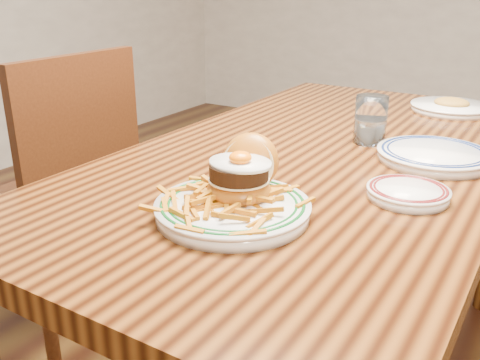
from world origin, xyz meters
The scene contains 7 objects.
table centered at (0.00, 0.00, 0.66)m, with size 0.85×1.60×0.75m.
chair_left centered at (-0.83, -0.14, 0.51)m, with size 0.45×0.45×0.95m.
main_plate centered at (0.02, -0.43, 0.79)m, with size 0.28×0.29×0.13m.
side_plate centered at (0.26, -0.20, 0.76)m, with size 0.16×0.17×0.02m.
rear_plate centered at (0.25, 0.06, 0.77)m, with size 0.26×0.26×0.03m.
water_glass centered at (0.07, 0.12, 0.80)m, with size 0.08×0.08×0.12m.
far_plate centered at (0.18, 0.59, 0.76)m, with size 0.25×0.25×0.04m.
Camera 1 is at (0.49, -1.18, 1.15)m, focal length 40.00 mm.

